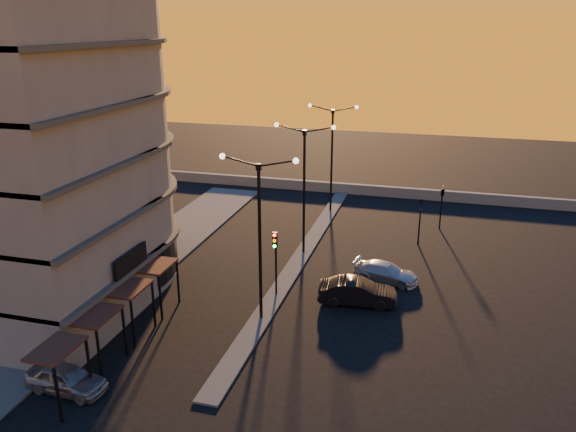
% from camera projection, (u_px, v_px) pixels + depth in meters
% --- Properties ---
extents(ground, '(120.00, 120.00, 0.00)m').
position_uv_depth(ground, '(261.00, 319.00, 32.00)').
color(ground, black).
rests_on(ground, ground).
extents(sidewalk_west, '(5.00, 40.00, 0.12)m').
position_uv_depth(sidewalk_west, '(133.00, 269.00, 38.27)').
color(sidewalk_west, '#464643').
rests_on(sidewalk_west, ground).
extents(median, '(1.20, 36.00, 0.12)m').
position_uv_depth(median, '(303.00, 252.00, 41.10)').
color(median, '#464643').
rests_on(median, ground).
extents(parapet, '(44.00, 0.50, 1.00)m').
position_uv_depth(parapet, '(363.00, 190.00, 55.03)').
color(parapet, slate).
rests_on(parapet, ground).
extents(building, '(14.35, 17.08, 25.00)m').
position_uv_depth(building, '(23.00, 99.00, 31.68)').
color(building, slate).
rests_on(building, ground).
extents(streetlamp_near, '(4.32, 0.32, 9.51)m').
position_uv_depth(streetlamp_near, '(260.00, 227.00, 30.18)').
color(streetlamp_near, black).
rests_on(streetlamp_near, ground).
extents(streetlamp_mid, '(4.32, 0.32, 9.51)m').
position_uv_depth(streetlamp_mid, '(304.00, 179.00, 39.29)').
color(streetlamp_mid, black).
rests_on(streetlamp_mid, ground).
extents(streetlamp_far, '(4.32, 0.32, 9.51)m').
position_uv_depth(streetlamp_far, '(332.00, 150.00, 48.41)').
color(streetlamp_far, black).
rests_on(streetlamp_far, ground).
extents(traffic_light_main, '(0.28, 0.44, 4.25)m').
position_uv_depth(traffic_light_main, '(275.00, 253.00, 33.68)').
color(traffic_light_main, black).
rests_on(traffic_light_main, ground).
extents(signal_east_a, '(0.13, 0.16, 3.60)m').
position_uv_depth(signal_east_a, '(420.00, 221.00, 42.12)').
color(signal_east_a, black).
rests_on(signal_east_a, ground).
extents(signal_east_b, '(0.42, 1.99, 3.60)m').
position_uv_depth(signal_east_b, '(443.00, 192.00, 45.00)').
color(signal_east_b, black).
rests_on(signal_east_b, ground).
extents(car_hatchback, '(3.88, 1.74, 1.30)m').
position_uv_depth(car_hatchback, '(66.00, 379.00, 25.53)').
color(car_hatchback, gray).
rests_on(car_hatchback, ground).
extents(car_sedan, '(4.82, 2.17, 1.54)m').
position_uv_depth(car_sedan, '(358.00, 292.00, 33.47)').
color(car_sedan, black).
rests_on(car_sedan, ground).
extents(car_wagon, '(4.52, 2.59, 1.23)m').
position_uv_depth(car_wagon, '(386.00, 272.00, 36.50)').
color(car_wagon, silver).
rests_on(car_wagon, ground).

